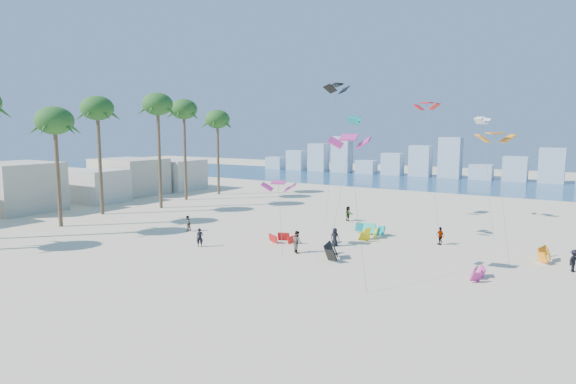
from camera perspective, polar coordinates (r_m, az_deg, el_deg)
The scene contains 10 objects.
ground at distance 34.22m, azimuth -19.10°, elevation -10.14°, with size 220.00×220.00×0.00m, color beige.
ocean at distance 96.29m, azimuth 16.38°, elevation 1.16°, with size 220.00×220.00×0.00m, color navy.
kitesurfer_near at distance 42.33m, azimuth -10.42°, elevation -5.34°, with size 0.60×0.39×1.63m, color black.
kitesurfer_mid at distance 39.73m, azimuth 1.09°, elevation -5.92°, with size 0.89×0.69×1.82m, color gray.
kitesurfers_far at distance 44.25m, azimuth 12.20°, elevation -4.82°, with size 35.44×14.48×1.82m.
grounded_kites at distance 41.91m, azimuth 11.46°, elevation -5.97°, with size 22.61×11.70×1.03m.
flying_kites at distance 44.80m, azimuth 16.86°, elevation 8.57°, with size 28.85×26.83×18.35m.
palm_row at distance 59.79m, azimuth -20.67°, elevation 8.47°, with size 6.34×44.80×14.64m.
beachfront_buildings at distance 72.56m, azimuth -23.18°, elevation 1.00°, with size 11.50×43.00×6.00m.
distant_skyline at distance 105.95m, azimuth 17.29°, elevation 3.36°, with size 85.00×3.00×8.40m.
Camera 1 is at (25.66, -20.25, 10.13)m, focal length 29.99 mm.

